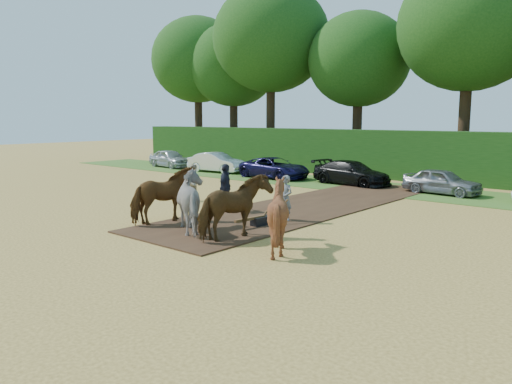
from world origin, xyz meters
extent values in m
plane|color=gold|center=(0.00, 0.00, 0.00)|extent=(120.00, 120.00, 0.00)
cube|color=#472D1C|center=(1.50, 7.00, 0.03)|extent=(4.50, 17.00, 0.05)
cube|color=#38601E|center=(0.00, 14.00, 0.01)|extent=(50.00, 5.00, 0.03)
cube|color=#14380F|center=(0.00, 18.50, 1.50)|extent=(46.00, 1.60, 3.00)
imported|color=#B8AA91|center=(-3.21, 4.65, 0.84)|extent=(0.89, 0.99, 1.68)
imported|color=#242631|center=(-0.35, 3.71, 0.98)|extent=(0.94, 1.24, 1.95)
imported|color=brown|center=(-0.36, 0.59, 1.02)|extent=(1.36, 2.52, 2.04)
imported|color=#B7AEA5|center=(1.39, 0.55, 1.02)|extent=(2.20, 1.94, 2.04)
imported|color=brown|center=(3.14, 0.50, 1.02)|extent=(1.36, 2.52, 2.04)
imported|color=brown|center=(4.89, 0.45, 1.02)|extent=(1.84, 2.02, 2.04)
cube|color=black|center=(2.49, 2.62, 0.17)|extent=(0.43, 0.90, 0.34)
cube|color=brown|center=(2.43, 2.04, 0.34)|extent=(0.25, 1.36, 0.10)
cylinder|color=brown|center=(2.34, 3.17, 0.53)|extent=(0.09, 0.99, 0.72)
cylinder|color=brown|center=(2.76, 3.13, 0.53)|extent=(0.30, 0.97, 0.72)
imported|color=#97978F|center=(2.62, 3.78, 0.85)|extent=(0.66, 0.47, 1.70)
imported|color=#AEB1B4|center=(-16.25, 14.05, 0.69)|extent=(4.22, 2.12, 1.38)
imported|color=silver|center=(-11.05, 13.87, 0.69)|extent=(4.36, 1.96, 1.39)
imported|color=#15123A|center=(-5.85, 13.79, 0.66)|extent=(4.86, 2.50, 1.31)
imported|color=black|center=(-0.65, 14.25, 0.68)|extent=(4.88, 2.42, 1.36)
imported|color=gray|center=(4.55, 14.03, 0.64)|extent=(3.90, 1.83, 1.29)
cylinder|color=#382616|center=(-21.00, 21.50, 2.93)|extent=(0.70, 0.70, 5.85)
ellipsoid|color=#163F11|center=(-21.00, 21.50, 9.00)|extent=(8.40, 8.40, 7.73)
cylinder|color=#382616|center=(-17.00, 22.00, 2.70)|extent=(0.70, 0.70, 5.40)
ellipsoid|color=#163F11|center=(-17.00, 22.00, 8.32)|extent=(7.80, 7.80, 7.18)
cylinder|color=#382616|center=(-12.00, 21.00, 3.26)|extent=(0.70, 0.70, 6.53)
ellipsoid|color=#163F11|center=(-12.00, 21.00, 9.97)|extent=(9.20, 9.20, 8.46)
cylinder|color=#382616|center=(-5.00, 22.50, 2.59)|extent=(0.70, 0.70, 5.17)
ellipsoid|color=#163F11|center=(-5.00, 22.50, 7.95)|extent=(7.40, 7.40, 6.81)
cylinder|color=#382616|center=(3.00, 21.50, 3.04)|extent=(0.70, 0.70, 6.08)
ellipsoid|color=#163F11|center=(3.00, 21.50, 9.30)|extent=(8.60, 8.60, 7.91)
camera|label=1|loc=(13.48, -10.55, 3.77)|focal=35.00mm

